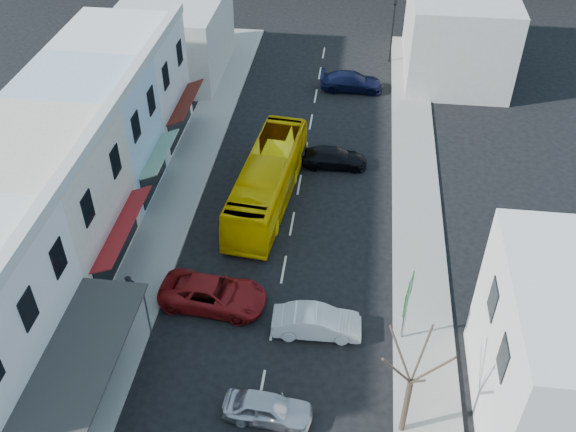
# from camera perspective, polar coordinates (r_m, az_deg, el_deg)

# --- Properties ---
(ground) EXTENTS (120.00, 120.00, 0.00)m
(ground) POSITION_cam_1_polar(r_m,az_deg,el_deg) (32.91, -1.30, -9.55)
(ground) COLOR black
(ground) RESTS_ON ground
(sidewalk_left) EXTENTS (3.00, 52.00, 0.15)m
(sidewalk_left) POSITION_cam_1_polar(r_m,az_deg,el_deg) (41.43, -9.67, 1.98)
(sidewalk_left) COLOR gray
(sidewalk_left) RESTS_ON ground
(sidewalk_right) EXTENTS (3.00, 52.00, 0.15)m
(sidewalk_right) POSITION_cam_1_polar(r_m,az_deg,el_deg) (40.19, 11.39, 0.39)
(sidewalk_right) COLOR gray
(sidewalk_right) RESTS_ON ground
(shopfront_row) EXTENTS (8.25, 30.00, 8.00)m
(shopfront_row) POSITION_cam_1_polar(r_m,az_deg,el_deg) (37.18, -19.70, 2.67)
(shopfront_row) COLOR silver
(shopfront_row) RESTS_ON ground
(distant_block_left) EXTENTS (8.00, 10.00, 6.00)m
(distant_block_left) POSITION_cam_1_polar(r_m,az_deg,el_deg) (55.31, -10.09, 15.39)
(distant_block_left) COLOR #B7B2A8
(distant_block_left) RESTS_ON ground
(distant_block_right) EXTENTS (8.00, 12.00, 7.00)m
(distant_block_right) POSITION_cam_1_polar(r_m,az_deg,el_deg) (56.21, 14.83, 15.66)
(distant_block_right) COLOR #B7B2A8
(distant_block_right) RESTS_ON ground
(bus) EXTENTS (3.60, 11.79, 3.10)m
(bus) POSITION_cam_1_polar(r_m,az_deg,el_deg) (39.46, -1.83, 3.14)
(bus) COLOR #FFCC02
(bus) RESTS_ON ground
(car_silver) EXTENTS (4.50, 2.06, 1.40)m
(car_silver) POSITION_cam_1_polar(r_m,az_deg,el_deg) (29.03, -1.80, -16.68)
(car_silver) COLOR silver
(car_silver) RESTS_ON ground
(car_white) EXTENTS (4.47, 1.98, 1.40)m
(car_white) POSITION_cam_1_polar(r_m,az_deg,el_deg) (32.05, 2.56, -9.45)
(car_white) COLOR silver
(car_white) RESTS_ON ground
(car_red) EXTENTS (4.75, 2.30, 1.40)m
(car_red) POSITION_cam_1_polar(r_m,az_deg,el_deg) (33.53, -6.65, -6.96)
(car_red) COLOR maroon
(car_red) RESTS_ON ground
(car_black_near) EXTENTS (4.57, 2.01, 1.40)m
(car_black_near) POSITION_cam_1_polar(r_m,az_deg,el_deg) (43.24, 4.08, 5.26)
(car_black_near) COLOR black
(car_black_near) RESTS_ON ground
(car_navy_far) EXTENTS (4.54, 1.93, 1.40)m
(car_navy_far) POSITION_cam_1_polar(r_m,az_deg,el_deg) (52.70, 5.68, 11.79)
(car_navy_far) COLOR black
(car_navy_far) RESTS_ON ground
(pedestrian_left) EXTENTS (0.54, 0.68, 1.70)m
(pedestrian_left) POSITION_cam_1_polar(r_m,az_deg,el_deg) (34.00, -13.72, -6.54)
(pedestrian_left) COLOR black
(pedestrian_left) RESTS_ON sidewalk_left
(direction_sign) EXTENTS (1.04, 1.88, 3.98)m
(direction_sign) POSITION_cam_1_polar(r_m,az_deg,el_deg) (31.28, 10.41, -8.32)
(direction_sign) COLOR #11571A
(direction_sign) RESTS_ON ground
(street_tree) EXTENTS (3.75, 3.75, 6.83)m
(street_tree) POSITION_cam_1_polar(r_m,az_deg,el_deg) (26.88, 10.84, -14.31)
(street_tree) COLOR #34281F
(street_tree) RESTS_ON ground
(traffic_signal) EXTENTS (1.41, 1.54, 5.59)m
(traffic_signal) POSITION_cam_1_polar(r_m,az_deg,el_deg) (56.86, 9.27, 15.92)
(traffic_signal) COLOR black
(traffic_signal) RESTS_ON ground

